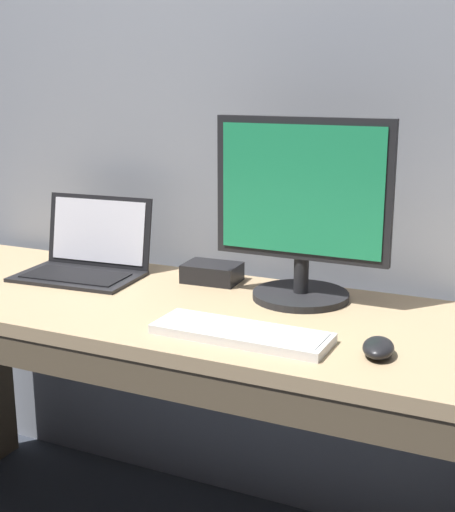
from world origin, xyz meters
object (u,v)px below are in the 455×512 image
Objects in this scene: external_monitor at (302,214)px; computer_mouse at (378,348)px; external_drive_box at (212,273)px; wired_keyboard at (241,333)px; laptop_black at (87,256)px.

external_monitor is 4.56× the size of computer_mouse.
external_monitor is 3.02× the size of external_drive_box.
laptop_black is at bearing 154.78° from wired_keyboard.
laptop_black is 2.35× the size of external_drive_box.
wired_keyboard is at bearing 175.10° from computer_mouse.
external_monitor reaches higher than computer_mouse.
wired_keyboard is (0.63, -0.30, -0.04)m from laptop_black.
wired_keyboard is (-0.03, -0.32, -0.22)m from external_monitor.
external_monitor is 0.35m from external_drive_box.
external_monitor is at bearing 123.55° from computer_mouse.
external_monitor is at bearing 85.47° from wired_keyboard.
external_drive_box is at bearing 168.42° from external_monitor.
external_drive_box is at bearing 12.32° from laptop_black.
external_monitor is 0.46m from computer_mouse.
wired_keyboard is at bearing -55.72° from external_drive_box.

